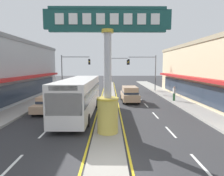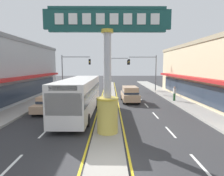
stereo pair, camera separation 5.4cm
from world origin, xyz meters
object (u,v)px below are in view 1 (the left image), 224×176
object	(u,v)px
sedan_near_left_lane	(48,104)
traffic_light_right_side	(145,67)
traffic_light_left_side	(72,67)
traffic_light_median_far	(115,67)
bus_near_right_lane	(80,94)
district_sign	(108,74)
pedestrian_near_kerb	(174,93)
suv_far_right_lane	(130,94)

from	to	relation	value
sedan_near_left_lane	traffic_light_right_side	bearing A→B (deg)	50.67
traffic_light_left_side	sedan_near_left_lane	xyz separation A→B (m)	(0.29, -14.16, -3.46)
traffic_light_median_far	bus_near_right_lane	xyz separation A→B (m)	(-3.66, -20.84, -2.33)
traffic_light_median_far	bus_near_right_lane	bearing A→B (deg)	-99.97
district_sign	traffic_light_left_side	world-z (taller)	district_sign
traffic_light_left_side	pedestrian_near_kerb	distance (m)	17.13
district_sign	traffic_light_right_side	distance (m)	21.81
district_sign	traffic_light_right_side	size ratio (longest dim) A/B	1.26
traffic_light_right_side	bus_near_right_lane	xyz separation A→B (m)	(-8.71, -15.82, -2.38)
suv_far_right_lane	pedestrian_near_kerb	bearing A→B (deg)	-1.64
sedan_near_left_lane	pedestrian_near_kerb	bearing A→B (deg)	19.74
sedan_near_left_lane	pedestrian_near_kerb	xyz separation A→B (m)	(13.84, 4.97, 0.37)
traffic_light_left_side	pedestrian_near_kerb	bearing A→B (deg)	-33.04
district_sign	bus_near_right_lane	world-z (taller)	district_sign
district_sign	sedan_near_left_lane	distance (m)	9.13
traffic_light_left_side	traffic_light_median_far	xyz separation A→B (m)	(7.25, 5.51, -0.05)
traffic_light_median_far	sedan_near_left_lane	size ratio (longest dim) A/B	1.43
traffic_light_left_side	traffic_light_right_side	size ratio (longest dim) A/B	1.00
traffic_light_right_side	suv_far_right_lane	bearing A→B (deg)	-110.61
district_sign	pedestrian_near_kerb	world-z (taller)	district_sign
suv_far_right_lane	traffic_light_right_side	bearing A→B (deg)	69.39
traffic_light_left_side	bus_near_right_lane	world-z (taller)	traffic_light_left_side
district_sign	traffic_light_left_side	bearing A→B (deg)	106.75
suv_far_right_lane	traffic_light_left_side	bearing A→B (deg)	133.96
traffic_light_left_side	traffic_light_median_far	size ratio (longest dim) A/B	1.00
traffic_light_left_side	traffic_light_right_side	world-z (taller)	same
bus_near_right_lane	pedestrian_near_kerb	xyz separation A→B (m)	(10.54, 6.13, -0.71)
district_sign	pedestrian_near_kerb	size ratio (longest dim) A/B	4.52
traffic_light_right_side	bus_near_right_lane	world-z (taller)	traffic_light_right_side
district_sign	sedan_near_left_lane	size ratio (longest dim) A/B	1.79
traffic_light_left_side	suv_far_right_lane	distance (m)	12.97
bus_near_right_lane	sedan_near_left_lane	bearing A→B (deg)	160.55
traffic_light_right_side	pedestrian_near_kerb	distance (m)	10.33
traffic_light_median_far	sedan_near_left_lane	distance (m)	21.14
traffic_light_left_side	suv_far_right_lane	size ratio (longest dim) A/B	1.34
pedestrian_near_kerb	traffic_light_median_far	bearing A→B (deg)	115.08
district_sign	traffic_light_left_side	distance (m)	21.33
traffic_light_right_side	traffic_light_median_far	size ratio (longest dim) A/B	1.00
district_sign	traffic_light_left_side	size ratio (longest dim) A/B	1.26
bus_near_right_lane	sedan_near_left_lane	distance (m)	3.66
bus_near_right_lane	suv_far_right_lane	size ratio (longest dim) A/B	2.42
bus_near_right_lane	traffic_light_right_side	bearing A→B (deg)	61.16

